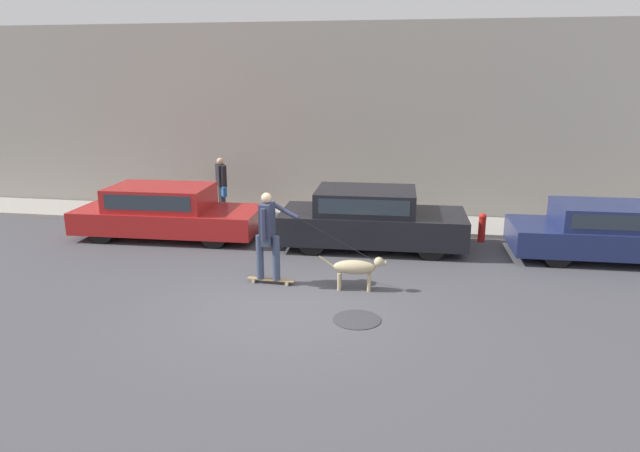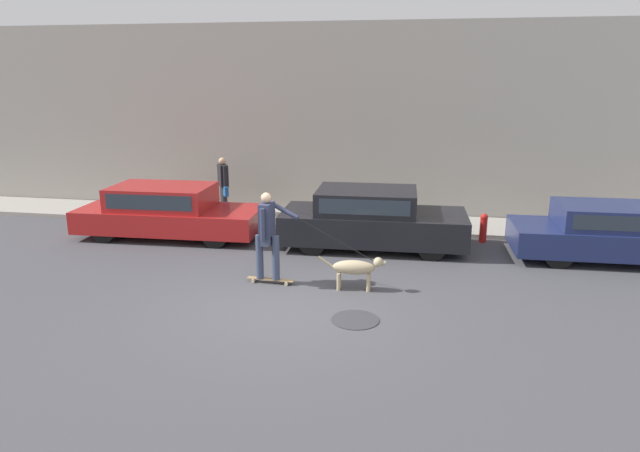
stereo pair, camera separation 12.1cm
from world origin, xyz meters
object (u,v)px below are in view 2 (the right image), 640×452
Objects in this scene: parked_car_1 at (372,220)px; parked_car_2 at (618,234)px; pedestrian_with_bag at (223,183)px; fire_hydrant at (483,227)px; dog at (356,268)px; skateboarder at (268,232)px; parked_car_0 at (168,212)px.

parked_car_2 is (5.28, 0.00, -0.07)m from parked_car_1.
parked_car_1 is 4.74m from pedestrian_with_bag.
parked_car_1 is 6.10× the size of fire_hydrant.
dog is at bearing -125.72° from fire_hydrant.
skateboarder is at bearing -160.49° from parked_car_2.
skateboarder reaches higher than parked_car_0.
parked_car_1 reaches higher than parked_car_2.
parked_car_1 is at bearing 122.28° from pedestrian_with_bag.
parked_car_1 is at bearing -160.96° from fire_hydrant.
fire_hydrant is (2.62, 3.64, -0.06)m from dog.
parked_car_2 is at bearing 135.52° from pedestrian_with_bag.
parked_car_2 is 2.84m from fire_hydrant.
pedestrian_with_bag is at bearing 170.82° from fire_hydrant.
parked_car_2 is 5.97m from dog.
dog is (-0.02, -2.74, -0.24)m from parked_car_1.
skateboarder is 5.65m from fire_hydrant.
pedestrian_with_bag reaches higher than dog.
parked_car_0 reaches higher than fire_hydrant.
parked_car_0 is 1.06× the size of parked_car_1.
parked_car_0 is 6.44× the size of fire_hydrant.
parked_car_2 is 7.51m from skateboarder.
parked_car_1 is 1.68× the size of skateboarder.
parked_car_1 is 2.75m from dog.
parked_car_1 is 5.28m from parked_car_2.
skateboarder is (-6.99, -2.70, 0.42)m from parked_car_2.
parked_car_1 is at bearing 86.64° from dog.
parked_car_1 reaches higher than dog.
skateboarder is at bearing -124.47° from parked_car_1.
dog is at bearing 1.59° from skateboarder.
parked_car_0 is at bearing -173.29° from fire_hydrant.
dog is at bearing -92.55° from parked_car_1.
fire_hydrant is (7.61, 0.90, -0.25)m from parked_car_0.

